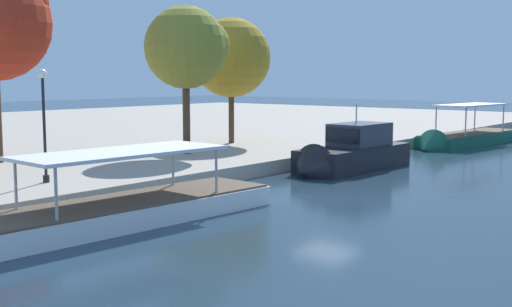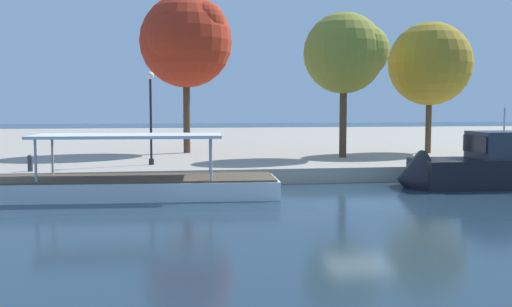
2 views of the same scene
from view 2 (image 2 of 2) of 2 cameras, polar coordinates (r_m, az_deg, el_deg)
ground_plane at (r=22.91m, az=10.00°, el=-4.74°), size 220.00×220.00×0.00m
dock_promenade at (r=55.15m, az=-1.26°, el=1.14°), size 120.00×55.00×0.74m
tour_boat_1 at (r=24.63m, az=-15.19°, el=-3.44°), size 13.47×3.92×3.80m
motor_yacht_2 at (r=28.99m, az=21.69°, el=-1.66°), size 8.90×2.99×4.56m
mooring_bollard_1 at (r=28.60m, az=-21.19°, el=-0.82°), size 0.25×0.25×0.77m
lamp_post at (r=30.13m, az=-10.25°, el=4.33°), size 0.39×0.39×4.72m
tree_0 at (r=34.66m, az=9.01°, el=9.79°), size 4.87×4.68×8.39m
tree_1 at (r=37.60m, az=-6.89°, el=10.99°), size 5.85×5.88×10.01m
tree_2 at (r=39.06m, az=16.70°, el=8.04°), size 5.48×5.58×8.29m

